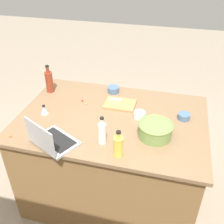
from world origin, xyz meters
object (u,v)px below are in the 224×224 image
object	(u,v)px
bottle_soy	(49,81)
ramekin_small	(113,90)
bottle_vinegar	(102,133)
laptop	(50,140)
ramekin_medium	(184,116)
bottle_oil	(118,146)
mixing_bowl_large	(155,130)
kitchen_timer	(44,110)
ramekin_wide	(140,115)
cutting_board	(120,104)
butter_stick_left	(115,101)

from	to	relation	value
bottle_soy	ramekin_small	size ratio (longest dim) A/B	2.41
bottle_vinegar	ramekin_small	world-z (taller)	bottle_vinegar
laptop	ramekin_medium	xyz separation A→B (m)	(-0.89, -0.56, -0.02)
bottle_vinegar	bottle_oil	world-z (taller)	bottle_vinegar
bottle_oil	ramekin_medium	world-z (taller)	bottle_oil
mixing_bowl_large	ramekin_small	xyz separation A→B (m)	(0.46, -0.57, -0.03)
ramekin_medium	kitchen_timer	distance (m)	1.14
ramekin_small	ramekin_wide	xyz separation A→B (m)	(-0.31, 0.35, -0.00)
mixing_bowl_large	cutting_board	bearing A→B (deg)	-46.06
cutting_board	ramekin_small	distance (m)	0.24
butter_stick_left	ramekin_medium	world-z (taller)	butter_stick_left
mixing_bowl_large	ramekin_wide	xyz separation A→B (m)	(0.15, -0.21, -0.03)
ramekin_small	ramekin_wide	distance (m)	0.47
ramekin_wide	kitchen_timer	size ratio (longest dim) A/B	1.26
laptop	butter_stick_left	xyz separation A→B (m)	(-0.31, -0.64, -0.01)
mixing_bowl_large	ramekin_wide	distance (m)	0.26
bottle_oil	ramekin_medium	distance (m)	0.68
bottle_vinegar	cutting_board	size ratio (longest dim) A/B	0.82
bottle_soy	ramekin_wide	bearing A→B (deg)	166.25
bottle_oil	butter_stick_left	distance (m)	0.64
ramekin_medium	kitchen_timer	bearing A→B (deg)	10.33
ramekin_wide	ramekin_medium	bearing A→B (deg)	-169.21
cutting_board	kitchen_timer	size ratio (longest dim) A/B	3.43
ramekin_small	ramekin_wide	bearing A→B (deg)	131.19
ramekin_small	ramekin_medium	size ratio (longest dim) A/B	1.14
butter_stick_left	ramekin_small	world-z (taller)	same
butter_stick_left	ramekin_small	size ratio (longest dim) A/B	1.00
mixing_bowl_large	kitchen_timer	xyz separation A→B (m)	(0.92, -0.08, -0.02)
ramekin_small	butter_stick_left	bearing A→B (deg)	108.82
bottle_soy	butter_stick_left	bearing A→B (deg)	173.50
butter_stick_left	ramekin_small	bearing A→B (deg)	-71.18
laptop	ramekin_medium	distance (m)	1.05
butter_stick_left	bottle_soy	bearing A→B (deg)	-6.50
ramekin_small	cutting_board	bearing A→B (deg)	118.09
butter_stick_left	kitchen_timer	xyz separation A→B (m)	(0.54, 0.28, -0.00)
bottle_vinegar	ramekin_small	size ratio (longest dim) A/B	1.98
bottle_oil	kitchen_timer	size ratio (longest dim) A/B	2.57
mixing_bowl_large	ramekin_wide	world-z (taller)	mixing_bowl_large
mixing_bowl_large	butter_stick_left	xyz separation A→B (m)	(0.38, -0.36, -0.02)
ramekin_medium	cutting_board	bearing A→B (deg)	-8.07
laptop	bottle_soy	xyz separation A→B (m)	(0.34, -0.71, 0.06)
bottle_soy	cutting_board	distance (m)	0.70
mixing_bowl_large	ramekin_medium	xyz separation A→B (m)	(-0.20, -0.28, -0.03)
ramekin_wide	ramekin_small	bearing A→B (deg)	-48.81
bottle_oil	kitchen_timer	bearing A→B (deg)	-25.46
laptop	mixing_bowl_large	size ratio (longest dim) A/B	1.49
cutting_board	butter_stick_left	bearing A→B (deg)	0.00
ramekin_small	ramekin_medium	distance (m)	0.71
ramekin_medium	kitchen_timer	xyz separation A→B (m)	(1.12, 0.20, 0.01)
kitchen_timer	mixing_bowl_large	bearing A→B (deg)	175.24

